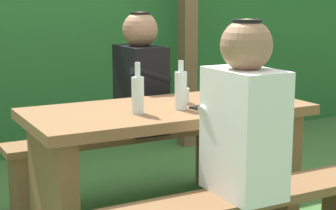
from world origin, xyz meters
TOP-DOWN VIEW (x-y plane):
  - hedge_backdrop at (0.00, 2.35)m, footprint 6.40×1.02m
  - pergola_post_right at (1.02, 1.58)m, footprint 0.12×0.12m
  - picnic_table at (0.00, 0.00)m, footprint 1.40×0.64m
  - bench_far at (0.00, 0.59)m, footprint 1.40×0.24m
  - person_white_shirt at (0.03, -0.59)m, footprint 0.25×0.35m
  - person_black_coat at (0.13, 0.59)m, footprint 0.25×0.35m
  - drinking_glass at (0.11, 0.05)m, footprint 0.06×0.06m
  - bottle_left at (0.02, -0.09)m, footprint 0.06×0.06m
  - bottle_right at (-0.20, -0.08)m, footprint 0.06×0.06m
  - cell_phone at (0.11, -0.15)m, footprint 0.09×0.15m

SIDE VIEW (x-z plane):
  - bench_far at x=0.00m, z-range 0.09..0.53m
  - picnic_table at x=0.00m, z-range 0.13..0.83m
  - cell_phone at x=0.11m, z-range 0.70..0.71m
  - drinking_glass at x=0.11m, z-range 0.70..0.78m
  - person_white_shirt at x=0.03m, z-range 0.40..1.12m
  - person_black_coat at x=0.13m, z-range 0.40..1.12m
  - bottle_right at x=-0.20m, z-range 0.67..0.92m
  - bottle_left at x=0.02m, z-range 0.68..0.92m
  - hedge_backdrop at x=0.00m, z-range 0.00..2.08m
  - pergola_post_right at x=1.02m, z-range 0.00..2.11m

